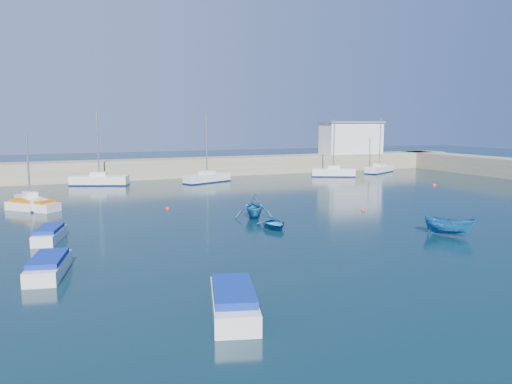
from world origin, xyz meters
name	(u,v)px	position (x,y,z in m)	size (l,w,h in m)	color
ground	(364,256)	(0.00, 0.00, 0.00)	(220.00, 220.00, 0.00)	black
back_wall	(172,168)	(0.00, 46.00, 1.30)	(96.00, 4.50, 2.60)	gray
right_arm	(481,165)	(44.00, 32.00, 1.30)	(4.50, 32.00, 2.60)	gray
harbor_office	(351,138)	(30.00, 46.00, 5.10)	(10.00, 4.00, 5.00)	silver
sailboat_3	(30,202)	(-18.08, 25.54, 0.59)	(2.88, 5.23, 6.85)	silver
sailboat_5	(99,180)	(-10.51, 40.48, 0.66)	(7.16, 4.49, 9.17)	silver
sailboat_6	(207,178)	(2.60, 37.95, 0.60)	(6.78, 4.29, 8.65)	silver
sailboat_7	(333,172)	(21.41, 37.54, 0.62)	(6.21, 4.28, 8.12)	silver
sailboat_8	(379,169)	(30.89, 39.49, 0.56)	(6.52, 4.63, 8.42)	silver
motorboat_0	(49,266)	(-16.91, 3.34, 0.46)	(2.46, 4.64, 0.99)	silver
motorboat_1	(49,234)	(-16.73, 11.19, 0.44)	(2.31, 4.07, 0.94)	silver
motorboat_2	(33,205)	(-17.88, 24.21, 0.47)	(4.64, 4.67, 1.01)	silver
motorboat_3	(233,301)	(-10.13, -5.32, 0.53)	(3.01, 5.15, 1.14)	silver
dinghy_center	(274,224)	(-1.49, 9.12, 0.32)	(2.19, 3.07, 0.63)	#165F9D
dinghy_left	(254,206)	(-1.31, 13.30, 0.94)	(3.08, 3.57, 1.88)	#165F9D
dinghy_right	(449,226)	(8.57, 2.18, 0.65)	(1.26, 3.36, 1.30)	#165F9D
buoy_0	(225,299)	(-9.83, -3.54, 0.00)	(0.48, 0.48, 0.48)	red
buoy_1	(363,211)	(8.81, 12.52, 0.00)	(0.38, 0.38, 0.38)	red
buoy_3	(167,209)	(-6.80, 20.21, 0.00)	(0.41, 0.41, 0.41)	red
buoy_4	(434,185)	(27.39, 23.86, 0.00)	(0.47, 0.47, 0.47)	red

